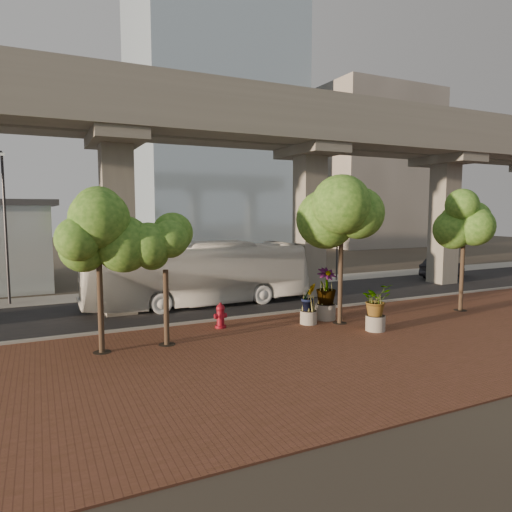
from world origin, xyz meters
name	(u,v)px	position (x,y,z in m)	size (l,w,h in m)	color
ground	(236,310)	(0.00, 0.00, 0.00)	(160.00, 160.00, 0.00)	#322C24
brick_plaza	(315,349)	(0.00, -8.00, 0.03)	(70.00, 13.00, 0.06)	brown
asphalt_road	(223,303)	(0.00, 2.00, 0.02)	(90.00, 8.00, 0.04)	black
curb_strip	(252,316)	(0.00, -2.00, 0.08)	(70.00, 0.25, 0.16)	#9E9C93
far_sidewalk	(195,289)	(0.00, 7.50, 0.03)	(90.00, 3.00, 0.06)	#9E9C93
transit_viaduct	(222,181)	(0.00, 2.00, 7.29)	(72.00, 5.60, 12.40)	gray
midrise_block	(366,170)	(38.00, 36.00, 12.00)	(18.00, 16.00, 24.00)	#9C948C
transit_bus	(199,275)	(-1.48, 2.12, 1.84)	(3.10, 13.21, 3.68)	white
parked_car	(443,268)	(20.32, 4.03, 0.83)	(1.74, 5.03, 1.65)	black
fire_hydrant	(220,316)	(-2.25, -3.34, 0.63)	(0.59, 0.53, 1.19)	maroon
planter_front	(376,302)	(4.00, -6.92, 1.39)	(1.99, 1.99, 2.19)	gray
planter_right	(326,288)	(3.16, -4.12, 1.65)	(2.45, 2.45, 2.62)	#A19D91
planter_left	(309,299)	(1.89, -4.51, 1.28)	(1.83, 1.83, 2.02)	#A09A91
street_tree_far_west	(98,235)	(-7.79, -4.86, 4.64)	(3.60, 3.60, 6.24)	#433426
street_tree_near_west	(165,249)	(-5.24, -4.95, 4.02)	(2.96, 2.96, 5.33)	#433426
street_tree_near_east	(342,217)	(3.34, -5.08, 5.27)	(4.32, 4.32, 7.20)	#433426
street_tree_far_east	(464,222)	(11.08, -5.62, 4.94)	(3.82, 3.82, 6.64)	#433426
streetlamp_west	(5,218)	(-11.54, 7.13, 5.15)	(0.44, 1.28, 8.83)	#2D2D32
streetlamp_east	(338,224)	(11.47, 6.45, 4.49)	(0.38, 1.11, 7.69)	#2C2D31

